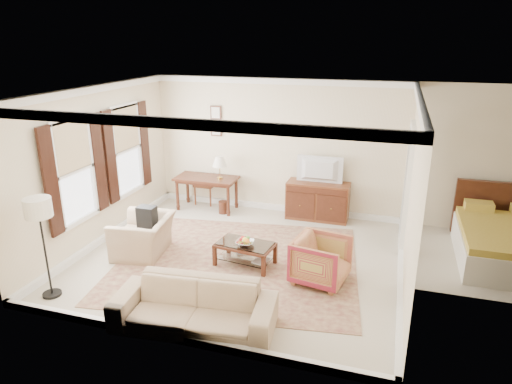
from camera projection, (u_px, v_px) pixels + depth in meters
The scene contains 21 objects.
room_shell at pixel (238, 118), 7.27m from camera, with size 5.51×5.01×2.91m.
annex_bedroom at pixel (512, 246), 7.74m from camera, with size 3.00×2.70×2.90m.
window_front at pixel (74, 172), 7.69m from camera, with size 0.12×1.56×1.80m, color #CCB284, non-canonical shape.
window_rear at pixel (127, 150), 9.13m from camera, with size 0.12×1.56×1.80m, color #CCB284, non-canonical shape.
doorway at pixel (407, 189), 8.32m from camera, with size 0.10×1.12×2.25m, color white, non-canonical shape.
rug at pixel (237, 262), 7.90m from camera, with size 4.07×3.49×0.01m, color maroon.
writing_desk at pixel (207, 182), 10.14m from camera, with size 1.37×0.68×0.75m.
desk_chair at pixel (206, 181), 10.54m from camera, with size 0.45×0.45×1.05m, color brown, non-canonical shape.
desk_lamp at pixel (220, 168), 9.93m from camera, with size 0.32×0.32×0.50m, color silver, non-canonical shape.
framed_prints at pixel (216, 121), 10.06m from camera, with size 0.25×0.04×0.68m, color #482114, non-canonical shape.
sideboard at pixel (318, 201), 9.67m from camera, with size 1.31×0.50×0.80m, color brown.
tv at pixel (319, 162), 9.37m from camera, with size 0.92×0.53×0.12m, color black.
coffee_table at pixel (245, 248), 7.72m from camera, with size 1.03×0.68×0.41m.
fruit_bowl at pixel (245, 242), 7.59m from camera, with size 0.42×0.42×0.10m, color silver.
book_a at pixel (236, 251), 7.96m from camera, with size 0.28×0.04×0.38m, color brown.
book_b at pixel (256, 259), 7.68m from camera, with size 0.28×0.03×0.38m, color brown.
striped_armchair at pixel (321, 258), 7.15m from camera, with size 0.80×0.75×0.82m, color maroon.
club_armchair at pixel (143, 230), 8.09m from camera, with size 1.06×0.69×0.92m, color tan.
backpack at pixel (147, 215), 8.09m from camera, with size 0.32×0.22×0.40m, color black.
sofa at pixel (194, 299), 6.02m from camera, with size 2.16×0.63×0.84m, color tan.
floor_lamp at pixel (39, 215), 6.48m from camera, with size 0.38×0.38×1.56m.
Camera 1 is at (2.41, -6.85, 3.72)m, focal length 32.00 mm.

